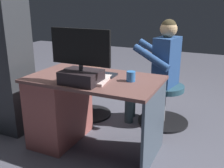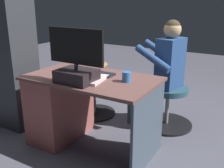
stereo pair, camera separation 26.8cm
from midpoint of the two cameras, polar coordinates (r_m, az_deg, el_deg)
The scene contains 13 objects.
ground_plane at distance 2.92m, azimuth 1.99°, elevation -10.54°, with size 10.00×10.00×0.00m, color #565663.
desk at distance 2.68m, azimuth -6.79°, elevation -4.35°, with size 1.20×0.70×0.71m.
monitor at distance 2.23m, azimuth -4.29°, elevation 3.73°, with size 0.54×0.26×0.46m.
keyboard at distance 2.51m, azimuth -1.04°, elevation 2.39°, with size 0.42×0.14×0.02m, color black.
computer_mouse at distance 2.67m, azimuth -6.70°, elevation 3.39°, with size 0.06×0.10×0.04m, color #2B2826.
cup at distance 2.27m, azimuth 6.52°, elevation 1.50°, with size 0.08×0.08×0.09m, color #3372BF.
tv_remote at distance 2.47m, azimuth -7.37°, elevation 1.97°, with size 0.04×0.15×0.02m, color black.
notebook_binder at distance 2.30m, azimuth -1.27°, elevation 1.03°, with size 0.22×0.30×0.02m, color beige.
office_chair_teddy at distance 3.27m, azimuth -1.52°, elevation -2.19°, with size 0.52×0.52×0.46m.
teddy_bear at distance 3.18m, azimuth -1.44°, elevation 4.04°, with size 0.27×0.27×0.38m.
visitor_chair at distance 3.09m, azimuth 14.29°, elevation -4.39°, with size 0.58×0.58×0.46m.
person at distance 2.96m, azimuth 13.22°, elevation 3.79°, with size 0.58×0.54×1.19m.
equipment_rack at distance 3.03m, azimuth -18.36°, elevation 4.81°, with size 0.44×0.36×1.50m, color #2F3236.
Camera 2 is at (-1.35, 2.19, 1.39)m, focal length 42.40 mm.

